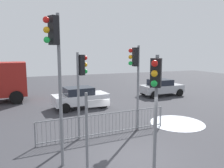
# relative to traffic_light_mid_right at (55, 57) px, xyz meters

# --- Properties ---
(ground_plane) EXTENTS (60.00, 60.00, 0.00)m
(ground_plane) POSITION_rel_traffic_light_mid_right_xyz_m (2.48, -0.45, -3.74)
(ground_plane) COLOR #38383D
(traffic_light_mid_right) EXTENTS (0.53, 0.40, 5.13)m
(traffic_light_mid_right) POSITION_rel_traffic_light_mid_right_xyz_m (0.00, 0.00, 0.00)
(traffic_light_mid_right) COLOR slate
(traffic_light_mid_right) RESTS_ON ground
(traffic_light_rear_left) EXTENTS (0.46, 0.47, 3.83)m
(traffic_light_rear_left) POSITION_rel_traffic_light_mid_right_xyz_m (2.81, -1.50, -0.94)
(traffic_light_rear_left) COLOR slate
(traffic_light_rear_left) RESTS_ON ground
(traffic_light_foreground_right) EXTENTS (0.54, 0.39, 3.89)m
(traffic_light_foreground_right) POSITION_rel_traffic_light_mid_right_xyz_m (1.37, 2.27, -0.89)
(traffic_light_foreground_right) COLOR slate
(traffic_light_foreground_right) RESTS_ON ground
(traffic_light_mid_left) EXTENTS (0.57, 0.34, 4.22)m
(traffic_light_mid_left) POSITION_rel_traffic_light_mid_right_xyz_m (4.10, 2.30, -0.65)
(traffic_light_mid_left) COLOR slate
(traffic_light_mid_left) RESTS_ON ground
(direction_sign_post) EXTENTS (0.79, 0.09, 2.73)m
(direction_sign_post) POSITION_rel_traffic_light_mid_right_xyz_m (0.78, -1.05, -2.21)
(direction_sign_post) COLOR slate
(direction_sign_post) RESTS_ON ground
(pedestrian_guard_railing) EXTENTS (6.37, 0.36, 1.07)m
(pedestrian_guard_railing) POSITION_rel_traffic_light_mid_right_xyz_m (2.48, 2.13, -3.19)
(pedestrian_guard_railing) COLOR slate
(pedestrian_guard_railing) RESTS_ON ground
(car_white_mid) EXTENTS (3.93, 2.21, 1.47)m
(car_white_mid) POSITION_rel_traffic_light_mid_right_xyz_m (2.61, 7.68, -2.98)
(car_white_mid) COLOR silver
(car_white_mid) RESTS_ON ground
(car_silver_near) EXTENTS (3.84, 2.01, 1.47)m
(car_silver_near) POSITION_rel_traffic_light_mid_right_xyz_m (10.37, 9.24, -2.98)
(car_silver_near) COLOR #B2B5BA
(car_silver_near) RESTS_ON ground
(snow_patch_kerb) EXTENTS (2.96, 2.96, 0.01)m
(snow_patch_kerb) POSITION_rel_traffic_light_mid_right_xyz_m (6.76, 2.35, -3.74)
(snow_patch_kerb) COLOR white
(snow_patch_kerb) RESTS_ON ground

